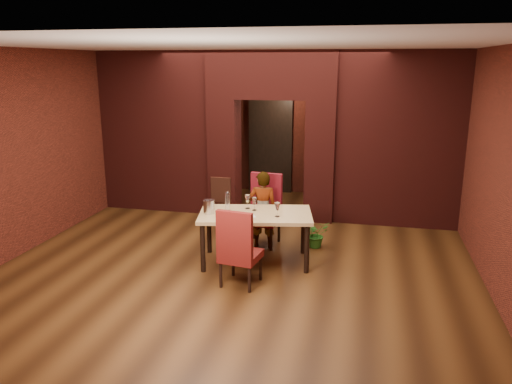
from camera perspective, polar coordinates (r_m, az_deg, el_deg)
floor at (r=8.16m, az=-0.99°, el=-6.78°), size 8.00×8.00×0.00m
ceiling at (r=7.60m, az=-1.10°, el=16.30°), size 7.00×8.00×0.04m
wall_back at (r=11.61m, az=3.71°, el=7.76°), size 7.00×0.04×3.20m
wall_front at (r=4.07m, az=-14.63°, el=-5.59°), size 7.00×0.04×3.20m
wall_left at (r=9.20m, az=-22.82°, el=4.86°), size 0.04×8.00×3.20m
wall_right at (r=7.69m, az=25.22°, el=2.91°), size 0.04×8.00×3.20m
pillar_left at (r=9.95m, az=-3.61°, el=4.00°), size 0.55×0.55×2.30m
pillar_right at (r=9.59m, az=7.37°, el=3.51°), size 0.55×0.55×2.30m
lintel at (r=9.56m, az=1.86°, el=13.24°), size 2.45×0.55×0.90m
wing_wall_left at (r=10.36m, az=-11.22°, el=6.69°), size 2.28×0.35×3.20m
wing_wall_right at (r=9.50m, az=16.01°, el=5.71°), size 2.28×0.35×3.20m
vent_panel at (r=9.80m, az=-4.04°, el=0.24°), size 0.40×0.03×0.50m
rear_door at (r=11.69m, az=1.67°, el=5.11°), size 0.90×0.08×2.10m
rear_door_frame at (r=11.65m, az=1.64°, el=5.08°), size 1.02×0.04×2.22m
dining_table at (r=7.61m, az=-0.07°, el=-5.25°), size 1.82×1.25×0.78m
chair_far at (r=8.27m, az=0.73°, el=-2.15°), size 0.59×0.59×1.18m
chair_near at (r=6.82m, az=-1.75°, el=-6.21°), size 0.57×0.57×1.10m
person_seated at (r=8.14m, az=0.78°, el=-2.05°), size 0.49×0.34×1.29m
wine_glass_a at (r=7.68m, az=-0.97°, el=-1.12°), size 0.09×0.09×0.22m
wine_glass_b at (r=7.59m, az=-0.18°, el=-1.38°), size 0.08×0.08×0.20m
wine_glass_c at (r=7.29m, az=2.45°, el=-2.03°), size 0.09×0.09×0.21m
tasting_sheet at (r=7.34m, az=-1.43°, el=-2.74°), size 0.39×0.35×0.00m
wine_bucket at (r=7.47m, az=-5.40°, el=-1.68°), size 0.17×0.17×0.21m
water_bottle at (r=7.60m, az=-3.29°, el=-1.01°), size 0.07×0.07×0.30m
potted_plant at (r=8.33m, az=6.88°, el=-4.81°), size 0.53×0.52×0.45m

